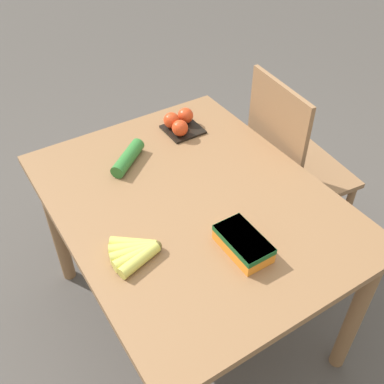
# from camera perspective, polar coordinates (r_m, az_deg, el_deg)

# --- Properties ---
(ground_plane) EXTENTS (12.00, 12.00, 0.00)m
(ground_plane) POSITION_cam_1_polar(r_m,az_deg,el_deg) (2.16, 0.00, -15.27)
(ground_plane) COLOR #4C4742
(dining_table) EXTENTS (1.16, 0.91, 0.73)m
(dining_table) POSITION_cam_1_polar(r_m,az_deg,el_deg) (1.67, 0.00, -3.41)
(dining_table) COLOR olive
(dining_table) RESTS_ON ground_plane
(chair) EXTENTS (0.46, 0.44, 0.96)m
(chair) POSITION_cam_1_polar(r_m,az_deg,el_deg) (2.14, 12.43, 2.81)
(chair) COLOR #8E6642
(chair) RESTS_ON ground_plane
(banana_bunch) EXTENTS (0.17, 0.17, 0.04)m
(banana_bunch) POSITION_cam_1_polar(r_m,az_deg,el_deg) (1.41, -7.16, -7.57)
(banana_bunch) COLOR brown
(banana_bunch) RESTS_ON dining_table
(tomato_pack) EXTENTS (0.15, 0.15, 0.08)m
(tomato_pack) POSITION_cam_1_polar(r_m,az_deg,el_deg) (1.93, -1.57, 8.77)
(tomato_pack) COLOR black
(tomato_pack) RESTS_ON dining_table
(carrot_bag) EXTENTS (0.19, 0.11, 0.06)m
(carrot_bag) POSITION_cam_1_polar(r_m,az_deg,el_deg) (1.41, 6.53, -6.39)
(carrot_bag) COLOR orange
(carrot_bag) RESTS_ON dining_table
(cucumber_near) EXTENTS (0.16, 0.19, 0.05)m
(cucumber_near) POSITION_cam_1_polar(r_m,az_deg,el_deg) (1.76, -8.14, 4.32)
(cucumber_near) COLOR #2D702D
(cucumber_near) RESTS_ON dining_table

